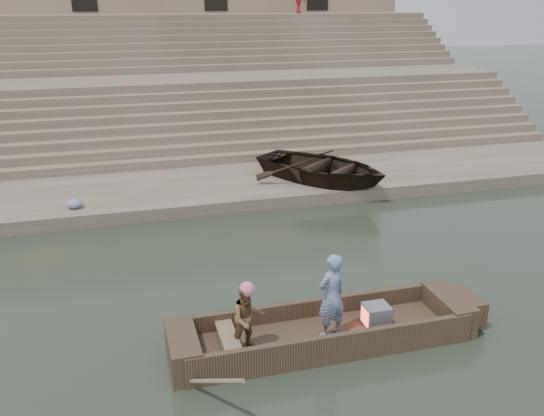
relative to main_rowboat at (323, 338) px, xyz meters
name	(u,v)px	position (x,y,z in m)	size (l,w,h in m)	color
ground	(192,335)	(-2.28, 0.90, -0.11)	(120.00, 120.00, 0.00)	#273124
lower_landing	(156,193)	(-2.28, 8.90, 0.09)	(32.00, 4.00, 0.40)	gray
mid_landing	(139,112)	(-2.28, 16.40, 1.29)	(32.00, 3.00, 2.80)	gray
upper_landing	(130,66)	(-2.28, 23.40, 2.49)	(32.00, 3.00, 5.20)	gray
ghat_steps	(136,97)	(-2.28, 18.09, 1.69)	(32.00, 11.00, 5.20)	gray
building_wall	(122,5)	(-2.28, 27.40, 5.49)	(32.00, 5.07, 11.20)	tan
main_rowboat	(323,338)	(0.00, 0.00, 0.00)	(5.00, 1.30, 0.22)	brown
rowboat_trim	(335,327)	(0.21, -0.01, 0.20)	(6.04, 2.63, 1.90)	brown
standing_man	(332,296)	(0.08, -0.11, 0.91)	(0.58, 0.38, 1.60)	navy
rowing_man	(247,318)	(-1.45, -0.14, 0.73)	(0.60, 0.47, 1.23)	#256F36
television	(376,315)	(1.02, 0.00, 0.31)	(0.46, 0.42, 0.40)	slate
beached_rowboat	(322,167)	(2.97, 8.17, 0.75)	(3.18, 4.45, 0.92)	#2D2116
cloth_bundles	(208,183)	(-0.68, 8.50, 0.42)	(8.32, 2.20, 0.26)	#3F5999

